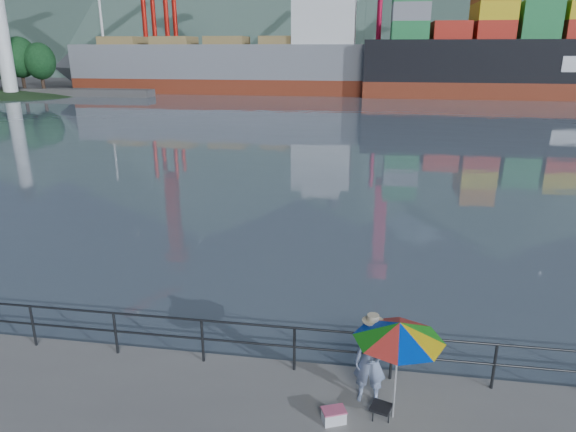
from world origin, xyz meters
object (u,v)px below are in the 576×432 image
object	(u,v)px
fisherman	(371,362)
cooler_bag	(334,416)
bulk_carrier	(238,64)
beach_umbrella	(399,331)

from	to	relation	value
fisherman	cooler_bag	size ratio (longest dim) A/B	4.20
cooler_bag	bulk_carrier	distance (m)	75.76
fisherman	bulk_carrier	xyz separation A→B (m)	(-20.87, 72.19, 3.33)
beach_umbrella	bulk_carrier	distance (m)	75.70
fisherman	bulk_carrier	world-z (taller)	bulk_carrier
fisherman	cooler_bag	world-z (taller)	fisherman
fisherman	beach_umbrella	world-z (taller)	beach_umbrella
fisherman	bulk_carrier	bearing A→B (deg)	113.52
beach_umbrella	cooler_bag	size ratio (longest dim) A/B	4.84
bulk_carrier	beach_umbrella	bearing A→B (deg)	-73.63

